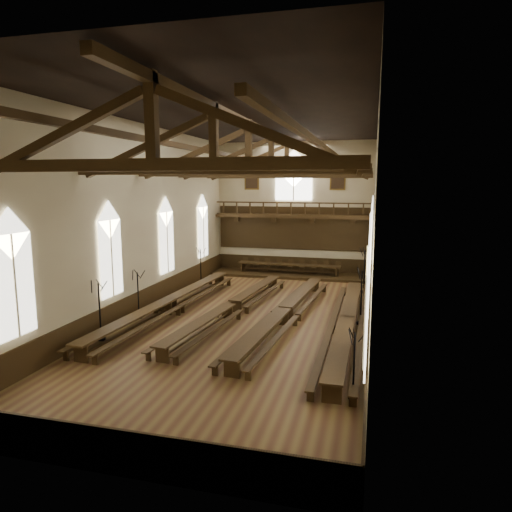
{
  "coord_description": "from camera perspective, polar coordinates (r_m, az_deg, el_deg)",
  "views": [
    {
      "loc": [
        5.96,
        -21.74,
        6.9
      ],
      "look_at": [
        -0.02,
        1.5,
        3.05
      ],
      "focal_mm": 32.0,
      "sensor_mm": 36.0,
      "label": 1
    }
  ],
  "objects": [
    {
      "name": "dais",
      "position": [
        34.36,
        4.07,
        -2.33
      ],
      "size": [
        11.4,
        2.79,
        0.19
      ],
      "primitive_type": "cube",
      "color": "#33220F",
      "rests_on": "ground"
    },
    {
      "name": "end_window",
      "position": [
        35.15,
        4.74,
        9.61
      ],
      "size": [
        2.8,
        0.12,
        3.8
      ],
      "color": "white",
      "rests_on": "room_walls"
    },
    {
      "name": "candelabrum_left_near",
      "position": [
        21.48,
        -18.88,
        -7.8
      ],
      "size": [
        0.77,
        0.83,
        2.73
      ],
      "color": "black",
      "rests_on": "ground"
    },
    {
      "name": "portraits",
      "position": [
        35.15,
        4.73,
        9.41
      ],
      "size": [
        7.75,
        0.09,
        1.45
      ],
      "color": "brown",
      "rests_on": "room_walls"
    },
    {
      "name": "candelabrum_left_mid",
      "position": [
        24.29,
        -14.47,
        -5.78
      ],
      "size": [
        0.7,
        0.78,
        2.55
      ],
      "color": "black",
      "rests_on": "ground"
    },
    {
      "name": "candelabrum_right_mid",
      "position": [
        23.11,
        12.98,
        -6.25
      ],
      "size": [
        0.77,
        0.88,
        2.86
      ],
      "color": "black",
      "rests_on": "ground"
    },
    {
      "name": "refectory_row_b",
      "position": [
        24.1,
        -2.95,
        -6.2
      ],
      "size": [
        2.19,
        14.4,
        0.74
      ],
      "color": "#3C2713",
      "rests_on": "ground"
    },
    {
      "name": "room_walls",
      "position": [
        22.55,
        -0.91,
        8.0
      ],
      "size": [
        26.0,
        26.0,
        26.0
      ],
      "color": "beige",
      "rests_on": "ground"
    },
    {
      "name": "refectory_row_c",
      "position": [
        22.96,
        3.67,
        -6.92
      ],
      "size": [
        2.17,
        14.71,
        0.77
      ],
      "color": "#3C2713",
      "rests_on": "ground"
    },
    {
      "name": "ground",
      "position": [
        23.58,
        -0.87,
        -7.9
      ],
      "size": [
        26.0,
        26.0,
        0.0
      ],
      "primitive_type": "plane",
      "color": "brown",
      "rests_on": "ground"
    },
    {
      "name": "minstrels_gallery",
      "position": [
        35.04,
        4.6,
        4.19
      ],
      "size": [
        11.8,
        1.24,
        3.7
      ],
      "color": "#3C2713",
      "rests_on": "room_walls"
    },
    {
      "name": "refectory_row_d",
      "position": [
        21.74,
        11.3,
        -7.95
      ],
      "size": [
        1.69,
        14.93,
        0.81
      ],
      "color": "#3C2713",
      "rests_on": "ground"
    },
    {
      "name": "candelabrum_left_far",
      "position": [
        32.04,
        -6.91,
        -2.0
      ],
      "size": [
        0.76,
        0.7,
        2.5
      ],
      "color": "black",
      "rests_on": "ground"
    },
    {
      "name": "side_windows",
      "position": [
        22.76,
        -0.89,
        1.14
      ],
      "size": [
        11.85,
        19.8,
        4.5
      ],
      "color": "white",
      "rests_on": "room_walls"
    },
    {
      "name": "candelabrum_right_near",
      "position": [
        15.49,
        12.09,
        -14.63
      ],
      "size": [
        0.62,
        0.72,
        2.35
      ],
      "color": "black",
      "rests_on": "ground"
    },
    {
      "name": "refectory_row_a",
      "position": [
        24.9,
        -10.79,
        -5.72
      ],
      "size": [
        2.05,
        15.04,
        0.81
      ],
      "color": "#3C2713",
      "rests_on": "ground"
    },
    {
      "name": "roof_trusses",
      "position": [
        22.58,
        -0.92,
        12.45
      ],
      "size": [
        11.7,
        25.7,
        2.8
      ],
      "color": "#3C2713",
      "rests_on": "room_walls"
    },
    {
      "name": "high_table",
      "position": [
        34.23,
        4.08,
        -1.17
      ],
      "size": [
        7.78,
        1.12,
        0.73
      ],
      "color": "#3C2713",
      "rests_on": "dais"
    },
    {
      "name": "candelabrum_right_far",
      "position": [
        29.77,
        13.36,
        -2.8
      ],
      "size": [
        0.85,
        0.87,
        2.9
      ],
      "color": "black",
      "rests_on": "ground"
    },
    {
      "name": "high_chairs",
      "position": [
        34.98,
        4.3,
        -1.15
      ],
      "size": [
        7.61,
        0.41,
        0.91
      ],
      "color": "#3C2713",
      "rests_on": "dais"
    },
    {
      "name": "wainscot_band",
      "position": [
        23.41,
        -0.87,
        -6.5
      ],
      "size": [
        12.0,
        26.0,
        1.2
      ],
      "color": "#33220F",
      "rests_on": "ground"
    }
  ]
}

